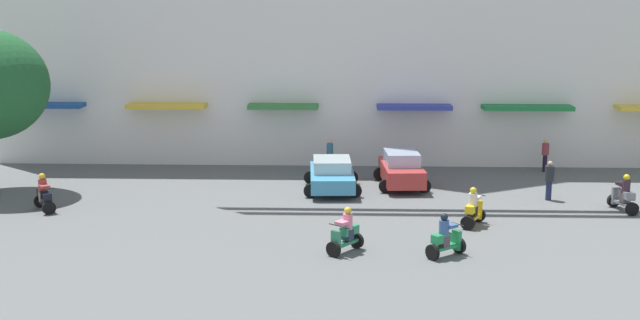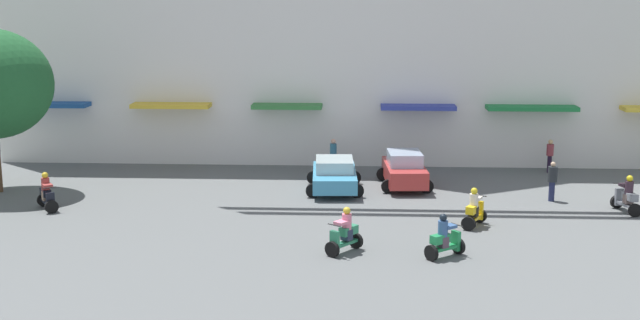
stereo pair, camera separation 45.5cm
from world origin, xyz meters
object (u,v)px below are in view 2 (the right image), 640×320
scooter_rider_1 (47,195)px  scooter_rider_3 (345,234)px  pedestrian_2 (550,154)px  scooter_rider_6 (474,210)px  pedestrian_1 (333,154)px  parked_car_1 (404,169)px  parked_car_0 (334,174)px  pedestrian_0 (552,179)px  scooter_rider_0 (627,197)px  scooter_rider_4 (445,239)px

scooter_rider_1 → scooter_rider_3: size_ratio=0.98×
pedestrian_2 → scooter_rider_3: bearing=-126.6°
scooter_rider_1 → scooter_rider_6: bearing=-5.4°
scooter_rider_6 → pedestrian_1: bearing=122.2°
parked_car_1 → pedestrian_1: bearing=142.2°
parked_car_0 → scooter_rider_6: size_ratio=2.80×
parked_car_0 → parked_car_1: bearing=15.7°
scooter_rider_1 → pedestrian_0: 20.41m
scooter_rider_6 → pedestrian_2: 10.70m
parked_car_1 → pedestrian_0: (5.95, -2.22, 0.14)m
scooter_rider_0 → scooter_rider_4: bearing=-142.3°
scooter_rider_0 → pedestrian_2: 7.39m
parked_car_0 → parked_car_1: 3.19m
scooter_rider_6 → pedestrian_0: size_ratio=0.90×
parked_car_1 → scooter_rider_3: parked_car_1 is taller
scooter_rider_1 → pedestrian_0: (20.26, 2.42, 0.32)m
scooter_rider_4 → parked_car_0: bearing=113.4°
pedestrian_0 → parked_car_0: bearing=171.5°
scooter_rider_1 → scooter_rider_3: (11.88, -4.84, 0.02)m
scooter_rider_0 → scooter_rider_4: (-7.64, -5.91, -0.02)m
scooter_rider_1 → scooter_rider_4: bearing=-18.9°
parked_car_0 → pedestrian_1: pedestrian_1 is taller
scooter_rider_6 → pedestrian_0: 5.45m
parked_car_0 → pedestrian_1: 3.38m
pedestrian_1 → scooter_rider_3: bearing=-86.2°
scooter_rider_6 → pedestrian_1: 10.29m
scooter_rider_3 → pedestrian_0: (8.38, 7.27, 0.29)m
scooter_rider_1 → pedestrian_1: 13.19m
parked_car_0 → parked_car_1: (3.07, 0.86, 0.07)m
pedestrian_0 → scooter_rider_6: bearing=-132.9°
parked_car_0 → scooter_rider_1: bearing=-161.4°
parked_car_1 → scooter_rider_4: bearing=-85.3°
parked_car_1 → pedestrian_2: pedestrian_2 is taller
scooter_rider_3 → scooter_rider_4: size_ratio=1.03×
pedestrian_0 → scooter_rider_0: bearing=-34.3°
parked_car_1 → scooter_rider_0: 9.31m
scooter_rider_4 → scooter_rider_6: (1.44, 3.63, 0.02)m
parked_car_0 → scooter_rider_1: 11.86m
scooter_rider_0 → pedestrian_2: bearing=100.5°
scooter_rider_4 → pedestrian_1: (-4.04, 12.33, 0.37)m
scooter_rider_6 → pedestrian_1: size_ratio=0.89×
pedestrian_1 → parked_car_0: bearing=-87.2°
scooter_rider_6 → parked_car_0: bearing=134.9°
scooter_rider_4 → parked_car_1: bearing=94.7°
parked_car_1 → pedestrian_0: size_ratio=2.38×
parked_car_0 → scooter_rider_0: size_ratio=2.67×
scooter_rider_3 → scooter_rider_0: bearing=27.1°
parked_car_1 → pedestrian_1: (-3.23, 2.50, 0.19)m
parked_car_0 → scooter_rider_3: (0.64, -8.62, -0.08)m
scooter_rider_4 → pedestrian_1: 12.98m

